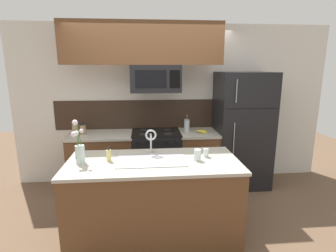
% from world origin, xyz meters
% --- Properties ---
extents(ground_plane, '(10.00, 10.00, 0.00)m').
position_xyz_m(ground_plane, '(0.00, 0.00, 0.00)').
color(ground_plane, brown).
extents(rear_partition, '(5.20, 0.10, 2.60)m').
position_xyz_m(rear_partition, '(0.30, 1.28, 1.30)').
color(rear_partition, silver).
rests_on(rear_partition, ground).
extents(splash_band, '(3.27, 0.01, 0.48)m').
position_xyz_m(splash_band, '(0.00, 1.22, 1.15)').
color(splash_band, '#332319').
rests_on(splash_band, rear_partition).
extents(back_counter_left, '(0.99, 0.65, 0.91)m').
position_xyz_m(back_counter_left, '(-0.86, 0.90, 0.46)').
color(back_counter_left, brown).
rests_on(back_counter_left, ground).
extents(back_counter_right, '(0.62, 0.65, 0.91)m').
position_xyz_m(back_counter_right, '(0.68, 0.90, 0.46)').
color(back_counter_right, brown).
rests_on(back_counter_right, ground).
extents(stove_range, '(0.76, 0.64, 0.93)m').
position_xyz_m(stove_range, '(0.00, 0.90, 0.46)').
color(stove_range, black).
rests_on(stove_range, ground).
extents(microwave, '(0.74, 0.40, 0.40)m').
position_xyz_m(microwave, '(0.00, 0.88, 1.75)').
color(microwave, black).
extents(upper_cabinet_band, '(2.31, 0.34, 0.60)m').
position_xyz_m(upper_cabinet_band, '(-0.18, 0.85, 2.25)').
color(upper_cabinet_band, brown).
extents(refrigerator, '(0.84, 0.74, 1.85)m').
position_xyz_m(refrigerator, '(1.39, 0.92, 0.92)').
color(refrigerator, black).
rests_on(refrigerator, ground).
extents(storage_jar_tall, '(0.10, 0.10, 0.18)m').
position_xyz_m(storage_jar_tall, '(-1.24, 0.92, 1.00)').
color(storage_jar_tall, '#997F5B').
rests_on(storage_jar_tall, back_counter_left).
extents(storage_jar_medium, '(0.09, 0.09, 0.16)m').
position_xyz_m(storage_jar_medium, '(-1.13, 0.92, 0.99)').
color(storage_jar_medium, '#997F5B').
rests_on(storage_jar_medium, back_counter_left).
extents(banana_bunch, '(0.19, 0.12, 0.08)m').
position_xyz_m(banana_bunch, '(0.73, 0.84, 0.93)').
color(banana_bunch, yellow).
rests_on(banana_bunch, back_counter_right).
extents(french_press, '(0.09, 0.09, 0.27)m').
position_xyz_m(french_press, '(0.50, 0.96, 1.01)').
color(french_press, silver).
rests_on(french_press, back_counter_right).
extents(island_counter, '(1.91, 0.87, 0.91)m').
position_xyz_m(island_counter, '(-0.09, -0.35, 0.46)').
color(island_counter, brown).
rests_on(island_counter, ground).
extents(kitchen_sink, '(0.76, 0.44, 0.16)m').
position_xyz_m(kitchen_sink, '(-0.10, -0.35, 0.84)').
color(kitchen_sink, '#ADAFB5').
rests_on(kitchen_sink, island_counter).
extents(sink_faucet, '(0.14, 0.14, 0.31)m').
position_xyz_m(sink_faucet, '(-0.10, -0.13, 1.11)').
color(sink_faucet, '#B7BABF').
rests_on(sink_faucet, island_counter).
extents(dish_soap_bottle, '(0.06, 0.05, 0.16)m').
position_xyz_m(dish_soap_bottle, '(-0.57, -0.32, 0.98)').
color(dish_soap_bottle, '#DBCC75').
rests_on(dish_soap_bottle, island_counter).
extents(drinking_glass, '(0.08, 0.08, 0.13)m').
position_xyz_m(drinking_glass, '(0.40, -0.39, 0.97)').
color(drinking_glass, silver).
rests_on(drinking_glass, island_counter).
extents(spare_glass, '(0.06, 0.06, 0.10)m').
position_xyz_m(spare_glass, '(0.53, -0.27, 0.96)').
color(spare_glass, silver).
rests_on(spare_glass, island_counter).
extents(flower_vase, '(0.14, 0.16, 0.47)m').
position_xyz_m(flower_vase, '(-0.87, -0.36, 1.05)').
color(flower_vase, silver).
rests_on(flower_vase, island_counter).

